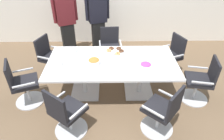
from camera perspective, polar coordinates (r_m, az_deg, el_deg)
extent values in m
cube|color=brown|center=(4.14, 0.00, -6.33)|extent=(10.00, 10.00, 0.01)
cube|color=white|center=(3.70, 0.00, 2.29)|extent=(2.40, 1.20, 0.04)
cube|color=silver|center=(4.16, -7.64, -6.17)|extent=(0.56, 0.56, 0.02)
cylinder|color=silver|center=(3.94, -8.03, -2.23)|extent=(0.09, 0.09, 0.69)
cube|color=silver|center=(4.17, 7.61, -6.03)|extent=(0.56, 0.56, 0.02)
cylinder|color=silver|center=(3.95, 8.00, -2.10)|extent=(0.09, 0.09, 0.69)
cylinder|color=silver|center=(4.84, 15.15, -0.65)|extent=(0.70, 0.70, 0.02)
cylinder|color=silver|center=(4.72, 15.53, 1.49)|extent=(0.05, 0.05, 0.41)
cube|color=black|center=(4.61, 15.97, 3.91)|extent=(0.60, 0.60, 0.06)
cube|color=black|center=(4.62, 18.54, 6.94)|extent=(0.20, 0.42, 0.42)
cube|color=silver|center=(4.39, 18.08, 3.73)|extent=(0.35, 0.17, 0.02)
cube|color=silver|center=(4.72, 14.46, 6.59)|extent=(0.35, 0.17, 0.02)
cylinder|color=silver|center=(4.97, -0.46, 1.75)|extent=(0.58, 0.58, 0.02)
cylinder|color=silver|center=(4.86, -0.47, 3.88)|extent=(0.05, 0.05, 0.41)
cube|color=black|center=(4.75, -0.48, 6.30)|extent=(0.49, 0.49, 0.06)
cube|color=black|center=(4.83, -0.69, 9.99)|extent=(0.44, 0.07, 0.42)
cube|color=silver|center=(4.71, 2.51, 7.70)|extent=(0.06, 0.37, 0.02)
cube|color=silver|center=(4.68, -3.51, 7.46)|extent=(0.06, 0.37, 0.02)
cylinder|color=silver|center=(4.81, -15.88, -1.07)|extent=(0.69, 0.69, 0.02)
cylinder|color=silver|center=(4.69, -16.28, 1.07)|extent=(0.05, 0.05, 0.41)
cube|color=black|center=(4.57, -16.75, 3.51)|extent=(0.59, 0.59, 0.06)
cube|color=black|center=(4.58, -19.43, 6.48)|extent=(0.19, 0.42, 0.42)
cube|color=silver|center=(4.68, -15.36, 6.24)|extent=(0.36, 0.16, 0.02)
cube|color=silver|center=(4.35, -18.76, 3.26)|extent=(0.36, 0.16, 0.02)
cylinder|color=silver|center=(4.24, -22.38, -8.09)|extent=(0.70, 0.70, 0.02)
cylinder|color=silver|center=(4.11, -23.03, -5.87)|extent=(0.05, 0.05, 0.41)
cube|color=black|center=(3.97, -23.78, -3.30)|extent=(0.60, 0.60, 0.06)
cube|color=black|center=(3.87, -27.62, -1.12)|extent=(0.20, 0.42, 0.42)
cube|color=silver|center=(4.11, -24.28, -0.01)|extent=(0.35, 0.16, 0.02)
cube|color=silver|center=(3.71, -24.06, -4.00)|extent=(0.35, 0.16, 0.02)
cylinder|color=silver|center=(3.53, -11.59, -16.29)|extent=(0.76, 0.76, 0.02)
cylinder|color=silver|center=(3.36, -12.02, -13.97)|extent=(0.05, 0.05, 0.41)
cube|color=black|center=(3.20, -12.52, -11.19)|extent=(0.64, 0.64, 0.06)
cube|color=black|center=(2.94, -16.07, -10.16)|extent=(0.38, 0.29, 0.42)
cube|color=silver|center=(3.26, -15.78, -7.76)|extent=(0.24, 0.31, 0.02)
cube|color=silver|center=(2.98, -9.49, -11.67)|extent=(0.24, 0.31, 0.02)
cylinder|color=silver|center=(3.56, 12.67, -15.80)|extent=(0.76, 0.76, 0.02)
cylinder|color=silver|center=(3.40, 13.13, -13.47)|extent=(0.05, 0.05, 0.41)
cube|color=black|center=(3.24, 13.67, -10.70)|extent=(0.65, 0.65, 0.06)
cube|color=black|center=(3.02, 17.77, -9.17)|extent=(0.32, 0.35, 0.42)
cube|color=silver|center=(2.99, 11.63, -11.70)|extent=(0.29, 0.27, 0.02)
cube|color=silver|center=(3.33, 16.04, -6.86)|extent=(0.29, 0.27, 0.02)
cylinder|color=silver|center=(4.30, 22.27, -7.40)|extent=(0.63, 0.63, 0.02)
cylinder|color=silver|center=(4.17, 22.91, -5.18)|extent=(0.05, 0.05, 0.41)
cube|color=black|center=(4.04, 23.64, -2.62)|extent=(0.54, 0.54, 0.06)
cube|color=black|center=(3.97, 27.35, -0.12)|extent=(0.12, 0.44, 0.42)
cube|color=silver|center=(3.78, 24.65, -3.38)|extent=(0.37, 0.10, 0.02)
cube|color=silver|center=(4.17, 23.48, 0.70)|extent=(0.37, 0.10, 0.02)
cube|color=black|center=(5.43, -12.36, 8.77)|extent=(0.37, 0.31, 0.83)
cube|color=maroon|center=(5.16, -13.40, 16.22)|extent=(0.49, 0.38, 0.66)
cylinder|color=maroon|center=(5.21, -10.51, 17.11)|extent=(0.11, 0.11, 0.59)
cylinder|color=maroon|center=(5.11, -16.43, 15.98)|extent=(0.11, 0.11, 0.59)
cube|color=black|center=(5.37, -3.90, 9.39)|extent=(0.36, 0.28, 0.86)
cube|color=black|center=(5.09, -4.25, 17.28)|extent=(0.48, 0.34, 0.68)
cylinder|color=black|center=(5.14, -1.26, 17.95)|extent=(0.10, 0.10, 0.61)
cylinder|color=black|center=(5.03, -7.34, 17.30)|extent=(0.10, 0.10, 0.61)
cylinder|color=white|center=(3.57, 9.67, 1.25)|extent=(0.22, 0.22, 0.06)
ellipsoid|color=#9E3D8E|center=(3.55, 9.71, 1.62)|extent=(0.19, 0.19, 0.05)
cylinder|color=white|center=(3.60, -5.21, 2.28)|extent=(0.22, 0.22, 0.08)
ellipsoid|color=#AD702D|center=(3.58, -5.25, 2.84)|extent=(0.20, 0.20, 0.07)
cylinder|color=white|center=(4.00, 0.88, 5.32)|extent=(0.35, 0.35, 0.01)
torus|color=brown|center=(3.98, 2.69, 5.54)|extent=(0.11, 0.11, 0.03)
torus|color=brown|center=(4.07, 1.96, 6.27)|extent=(0.11, 0.11, 0.03)
torus|color=brown|center=(4.07, -0.19, 6.29)|extent=(0.11, 0.11, 0.03)
torus|color=tan|center=(4.00, -0.92, 5.69)|extent=(0.11, 0.11, 0.03)
torus|color=white|center=(3.89, 0.06, 4.81)|extent=(0.11, 0.11, 0.03)
torus|color=tan|center=(3.89, 1.70, 4.79)|extent=(0.11, 0.11, 0.03)
cylinder|color=white|center=(4.10, -11.45, 5.34)|extent=(0.22, 0.22, 0.01)
cylinder|color=silver|center=(4.09, -11.46, 5.41)|extent=(0.22, 0.22, 0.01)
cylinder|color=white|center=(4.09, -11.47, 5.48)|extent=(0.22, 0.22, 0.01)
cylinder|color=silver|center=(4.09, -11.48, 5.56)|extent=(0.22, 0.22, 0.01)
cylinder|color=white|center=(4.09, -11.49, 5.63)|extent=(0.22, 0.22, 0.01)
cylinder|color=silver|center=(4.08, -11.50, 5.71)|extent=(0.22, 0.22, 0.01)
cube|color=white|center=(3.70, -15.25, 1.98)|extent=(0.15, 0.15, 0.08)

